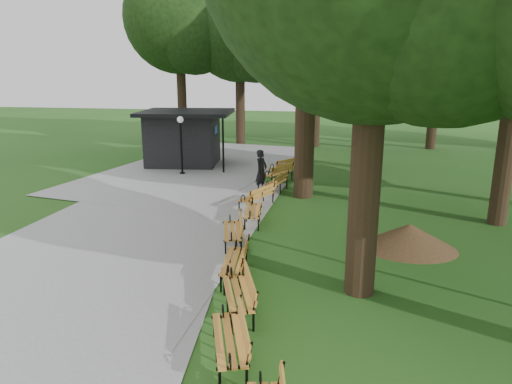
% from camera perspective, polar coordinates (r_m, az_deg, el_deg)
% --- Properties ---
extents(ground, '(100.00, 100.00, 0.00)m').
position_cam_1_polar(ground, '(11.47, -4.15, -11.70)').
color(ground, '#1E4E16').
rests_on(ground, ground).
extents(path, '(12.00, 38.00, 0.06)m').
position_cam_1_polar(path, '(15.40, -15.90, -5.11)').
color(path, gray).
rests_on(path, ground).
extents(person, '(0.64, 0.77, 1.80)m').
position_cam_1_polar(person, '(20.06, 0.65, 2.58)').
color(person, black).
rests_on(person, ground).
extents(kiosk, '(5.19, 4.64, 2.97)m').
position_cam_1_polar(kiosk, '(26.06, -8.83, 6.50)').
color(kiosk, black).
rests_on(kiosk, ground).
extents(lamp_post, '(0.32, 0.32, 2.89)m').
position_cam_1_polar(lamp_post, '(23.46, -9.11, 7.13)').
color(lamp_post, black).
rests_on(lamp_post, ground).
extents(dirt_mound, '(2.33, 2.33, 0.75)m').
position_cam_1_polar(dirt_mound, '(14.46, 18.06, -5.12)').
color(dirt_mound, '#47301C').
rests_on(dirt_mound, ground).
extents(bench_1, '(1.21, 2.00, 0.88)m').
position_cam_1_polar(bench_1, '(8.76, -3.29, -17.39)').
color(bench_1, orange).
rests_on(bench_1, ground).
extents(bench_2, '(1.23, 2.00, 0.88)m').
position_cam_1_polar(bench_2, '(10.29, -2.23, -12.18)').
color(bench_2, orange).
rests_on(bench_2, ground).
extents(bench_3, '(0.84, 1.96, 0.88)m').
position_cam_1_polar(bench_3, '(11.88, -2.66, -8.38)').
color(bench_3, orange).
rests_on(bench_3, ground).
extents(bench_4, '(1.11, 2.00, 0.88)m').
position_cam_1_polar(bench_4, '(14.05, -2.88, -4.69)').
color(bench_4, orange).
rests_on(bench_4, ground).
extents(bench_5, '(0.90, 1.97, 0.88)m').
position_cam_1_polar(bench_5, '(15.98, -0.39, -2.27)').
color(bench_5, orange).
rests_on(bench_5, ground).
extents(bench_6, '(1.34, 2.00, 0.88)m').
position_cam_1_polar(bench_6, '(17.74, 0.06, -0.55)').
color(bench_6, orange).
rests_on(bench_6, ground).
extents(bench_7, '(1.05, 2.00, 0.88)m').
position_cam_1_polar(bench_7, '(19.93, 2.37, 1.13)').
color(bench_7, orange).
rests_on(bench_7, ground).
extents(bench_8, '(1.44, 1.98, 0.88)m').
position_cam_1_polar(bench_8, '(21.84, 2.71, 2.32)').
color(bench_8, orange).
rests_on(bench_8, ground).
extents(bench_9, '(1.55, 1.95, 0.88)m').
position_cam_1_polar(bench_9, '(23.35, 3.35, 3.11)').
color(bench_9, orange).
rests_on(bench_9, ground).
extents(tree_backdrop, '(37.33, 9.88, 16.40)m').
position_cam_1_polar(tree_backdrop, '(33.19, 17.96, 19.33)').
color(tree_backdrop, black).
rests_on(tree_backdrop, ground).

